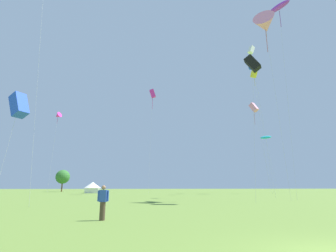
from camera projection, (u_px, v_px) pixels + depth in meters
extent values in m
cube|color=pink|center=(254.00, 107.00, 68.13)|extent=(2.26, 2.62, 2.68)
cylinder|color=#A9627C|center=(254.00, 117.00, 67.52)|extent=(0.08, 0.08, 4.01)
cylinder|color=#B2B2B7|center=(263.00, 148.00, 64.89)|extent=(2.11, 1.91, 21.82)
ellipsoid|color=purple|center=(279.00, 7.00, 39.57)|extent=(2.70, 3.78, 1.22)
cylinder|color=#63238B|center=(280.00, 19.00, 39.11)|extent=(0.08, 0.08, 2.75)
cylinder|color=#B2B2B7|center=(287.00, 94.00, 35.82)|extent=(1.13, 1.02, 28.22)
cube|color=blue|center=(19.00, 105.00, 23.83)|extent=(2.12, 1.95, 2.40)
cylinder|color=#B2B2B7|center=(6.00, 153.00, 22.17)|extent=(0.52, 1.29, 8.92)
cube|color=black|center=(252.00, 64.00, 30.97)|extent=(2.11, 1.81, 2.14)
cylinder|color=#B2B2B7|center=(254.00, 128.00, 28.69)|extent=(1.28, 0.85, 15.89)
cube|color=#E02DA3|center=(153.00, 94.00, 64.99)|extent=(1.65, 1.13, 2.21)
cylinder|color=#9D2072|center=(152.00, 102.00, 64.48)|extent=(0.07, 0.07, 3.47)
cylinder|color=#B2B2B7|center=(151.00, 141.00, 61.64)|extent=(0.76, 1.19, 24.25)
cube|color=yellow|center=(254.00, 73.00, 74.54)|extent=(1.94, 2.29, 2.65)
cylinder|color=#A79518|center=(255.00, 81.00, 74.04)|extent=(0.08, 0.08, 3.13)
cylinder|color=#B2B2B7|center=(263.00, 130.00, 70.37)|extent=(2.15, 1.18, 33.18)
ellipsoid|color=#1EB7CC|center=(266.00, 137.00, 66.39)|extent=(2.83, 2.69, 1.03)
cylinder|color=#B2B2B7|center=(272.00, 165.00, 64.13)|extent=(1.06, 1.61, 13.89)
cylinder|color=#B2B2B7|center=(38.00, 72.00, 25.41)|extent=(1.86, 1.98, 25.06)
cone|color=pink|center=(265.00, 24.00, 36.98)|extent=(4.43, 4.51, 3.67)
cylinder|color=#A9627C|center=(267.00, 40.00, 36.41)|extent=(0.09, 0.09, 3.52)
cylinder|color=#B2B2B7|center=(277.00, 105.00, 34.01)|extent=(0.83, 0.64, 24.06)
cone|color=#E02DA3|center=(58.00, 116.00, 58.65)|extent=(2.02, 1.92, 1.68)
cylinder|color=#9D2072|center=(57.00, 120.00, 58.40)|extent=(0.04, 0.04, 1.47)
cylinder|color=#B2B2B7|center=(53.00, 154.00, 56.40)|extent=(0.44, 0.58, 17.20)
cone|color=blue|center=(253.00, 67.00, 64.31)|extent=(2.05, 2.33, 2.03)
cylinder|color=#B2B2B7|center=(261.00, 127.00, 60.53)|extent=(1.28, 0.93, 30.31)
cube|color=white|center=(251.00, 50.00, 47.12)|extent=(1.45, 1.13, 1.63)
cylinder|color=#A4A4A4|center=(252.00, 58.00, 46.77)|extent=(0.05, 0.05, 2.27)
cylinder|color=#B2B2B7|center=(262.00, 118.00, 43.43)|extent=(1.18, 1.81, 25.70)
cylinder|color=#473828|center=(102.00, 211.00, 13.27)|extent=(0.28, 0.28, 0.90)
cube|color=#2D51AD|center=(103.00, 196.00, 13.44)|extent=(0.40, 0.29, 0.60)
sphere|color=#9E7051|center=(104.00, 187.00, 13.53)|extent=(0.22, 0.22, 0.22)
cylinder|color=#2D51AD|center=(98.00, 196.00, 13.40)|extent=(0.09, 0.09, 0.55)
cylinder|color=#2D51AD|center=(108.00, 196.00, 13.47)|extent=(0.09, 0.09, 0.55)
cube|color=white|center=(92.00, 191.00, 68.81)|extent=(3.51, 3.51, 1.32)
cone|color=white|center=(93.00, 185.00, 69.13)|extent=(4.39, 4.39, 1.54)
cylinder|color=brown|center=(62.00, 187.00, 88.49)|extent=(0.44, 0.44, 3.31)
sphere|color=#33702D|center=(63.00, 177.00, 89.24)|extent=(4.67, 4.67, 4.67)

